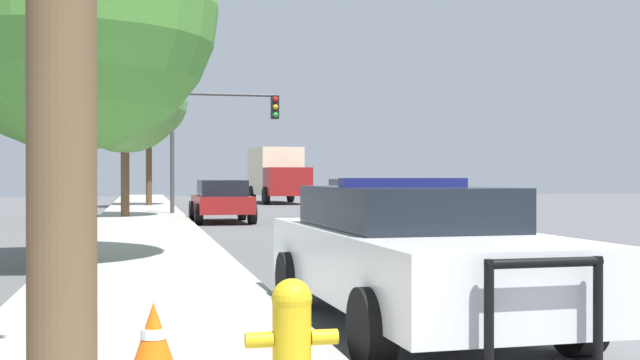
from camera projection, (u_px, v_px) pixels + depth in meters
name	position (u px, v px, depth m)	size (l,w,h in m)	color
police_car	(410.00, 252.00, 8.05)	(2.18, 5.05, 1.50)	white
fire_hydrant	(292.00, 331.00, 5.20)	(0.61, 0.27, 0.73)	gold
traffic_light	(218.00, 125.00, 30.38)	(4.13, 0.35, 4.65)	#424247
car_background_midblock	(222.00, 200.00, 26.25)	(1.95, 3.96, 1.39)	maroon
car_background_oncoming	(355.00, 197.00, 29.52)	(2.14, 4.67, 1.41)	black
box_truck	(277.00, 174.00, 45.31)	(2.81, 6.74, 3.12)	maroon
tree_sidewalk_mid	(125.00, 94.00, 27.54)	(4.08, 4.08, 6.26)	brown
tree_sidewalk_far	(149.00, 102.00, 38.22)	(3.67, 3.67, 6.81)	#4C3823
tree_sidewalk_near	(71.00, 6.00, 13.03)	(4.78, 4.78, 6.56)	#4C3823
traffic_cone	(153.00, 337.00, 5.68)	(0.33, 0.33, 0.50)	orange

